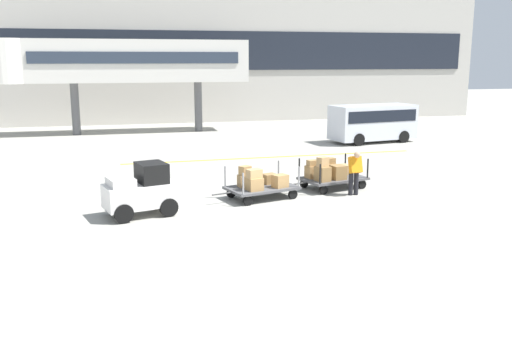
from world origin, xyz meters
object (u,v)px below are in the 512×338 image
safety_cone_near (149,175)px  baggage_cart_lead (260,184)px  baggage_handler (355,171)px  baggage_cart_middle (330,173)px  baggage_tug (142,191)px  shuttle_van (373,120)px

safety_cone_near → baggage_cart_lead: bearing=-44.9°
baggage_handler → baggage_cart_lead: bearing=174.7°
baggage_handler → safety_cone_near: bearing=150.6°
baggage_cart_lead → baggage_cart_middle: baggage_cart_middle is taller
baggage_cart_middle → baggage_tug: bearing=-163.9°
baggage_cart_middle → shuttle_van: bearing=57.4°
baggage_tug → baggage_handler: bearing=6.2°
baggage_tug → baggage_cart_middle: 7.03m
baggage_cart_middle → safety_cone_near: bearing=157.2°
baggage_cart_lead → safety_cone_near: bearing=135.1°
safety_cone_near → baggage_cart_middle: bearing=-22.8°
baggage_cart_lead → safety_cone_near: (-3.54, 3.53, -0.25)m
baggage_handler → shuttle_van: size_ratio=0.31×
baggage_handler → shuttle_van: 12.79m
baggage_handler → safety_cone_near: (-6.80, 3.83, -0.59)m
baggage_handler → baggage_tug: bearing=-173.8°
baggage_cart_lead → baggage_handler: baggage_handler is taller
baggage_cart_middle → baggage_cart_lead: bearing=-163.0°
shuttle_van → safety_cone_near: size_ratio=9.17×
baggage_cart_middle → baggage_handler: baggage_handler is taller
shuttle_van → safety_cone_near: bearing=-149.8°
baggage_tug → shuttle_van: shuttle_van is taller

